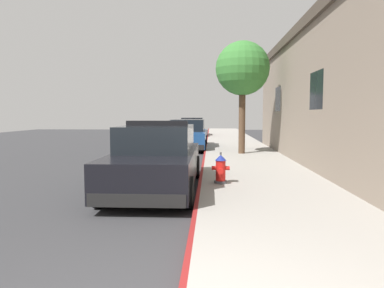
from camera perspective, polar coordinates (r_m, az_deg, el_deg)
The scene contains 8 objects.
ground_plane at distance 13.59m, azimuth -16.86°, elevation -3.63°, with size 33.15×60.00×0.20m, color #353538.
sidewalk_pavement at distance 12.83m, azimuth 9.25°, elevation -3.19°, with size 3.23×60.00×0.15m, color #9E9991.
curb_painted_edge at distance 12.76m, azimuth 1.82°, elevation -3.17°, with size 0.08×60.00×0.15m, color maroon.
police_cruiser at distance 8.72m, azimuth -5.60°, elevation -2.45°, with size 1.94×4.84×1.68m.
parked_car_silver_ahead at distance 18.75m, azimuth -0.61°, elevation 1.41°, with size 1.94×4.84×1.56m.
parked_car_dark_far at distance 28.94m, azimuth 0.08°, elevation 2.59°, with size 1.94×4.84×1.56m.
fire_hydrant at distance 8.80m, azimuth 4.58°, elevation -3.98°, with size 0.44×0.40×0.76m.
street_tree at distance 15.65m, azimuth 8.05°, elevation 11.70°, with size 2.29×2.29×4.77m.
Camera 1 is at (0.23, -2.63, 1.84)m, focal length 33.50 mm.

